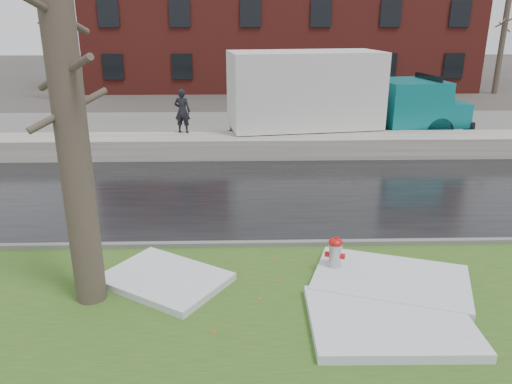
{
  "coord_description": "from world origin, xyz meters",
  "views": [
    {
      "loc": [
        -0.76,
        -8.99,
        4.82
      ],
      "look_at": [
        -0.46,
        1.85,
        1.0
      ],
      "focal_mm": 35.0,
      "sensor_mm": 36.0,
      "label": 1
    }
  ],
  "objects_px": {
    "tree": "(69,114)",
    "worker": "(182,111)",
    "box_truck": "(333,96)",
    "fire_hydrant": "(335,254)"
  },
  "relations": [
    {
      "from": "tree",
      "to": "worker",
      "type": "height_order",
      "value": "tree"
    },
    {
      "from": "fire_hydrant",
      "to": "tree",
      "type": "xyz_separation_m",
      "value": [
        -4.51,
        -0.73,
        2.89
      ]
    },
    {
      "from": "fire_hydrant",
      "to": "tree",
      "type": "distance_m",
      "value": 5.41
    },
    {
      "from": "tree",
      "to": "fire_hydrant",
      "type": "bearing_deg",
      "value": 9.18
    },
    {
      "from": "worker",
      "to": "fire_hydrant",
      "type": "bearing_deg",
      "value": 122.57
    },
    {
      "from": "tree",
      "to": "box_truck",
      "type": "distance_m",
      "value": 13.11
    },
    {
      "from": "fire_hydrant",
      "to": "worker",
      "type": "xyz_separation_m",
      "value": [
        -3.97,
        9.64,
        1.08
      ]
    },
    {
      "from": "tree",
      "to": "worker",
      "type": "distance_m",
      "value": 10.54
    },
    {
      "from": "box_truck",
      "to": "fire_hydrant",
      "type": "bearing_deg",
      "value": -107.9
    },
    {
      "from": "tree",
      "to": "box_truck",
      "type": "xyz_separation_m",
      "value": [
        6.26,
        11.43,
        -1.45
      ]
    }
  ]
}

